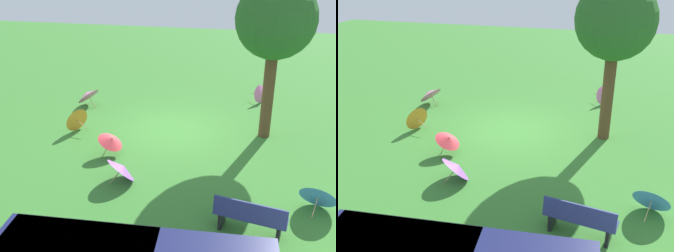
{
  "view_description": "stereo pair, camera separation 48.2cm",
  "coord_description": "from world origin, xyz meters",
  "views": [
    {
      "loc": [
        -2.58,
        12.57,
        5.83
      ],
      "look_at": [
        -0.04,
        1.01,
        0.6
      ],
      "focal_mm": 42.74,
      "sensor_mm": 36.0,
      "label": 1
    },
    {
      "loc": [
        -3.05,
        12.45,
        5.83
      ],
      "look_at": [
        -0.04,
        1.01,
        0.6
      ],
      "focal_mm": 42.74,
      "sensor_mm": 36.0,
      "label": 2
    }
  ],
  "objects": [
    {
      "name": "ground",
      "position": [
        0.0,
        0.0,
        0.0
      ],
      "size": [
        40.0,
        40.0,
        0.0
      ],
      "primitive_type": "plane",
      "color": "#387A2D"
    },
    {
      "name": "park_bench",
      "position": [
        -2.79,
        5.16,
        0.47
      ],
      "size": [
        1.66,
        0.76,
        0.9
      ],
      "color": "navy",
      "rests_on": "ground"
    },
    {
      "name": "shade_tree",
      "position": [
        -3.12,
        -0.22,
        3.84
      ],
      "size": [
        2.48,
        2.48,
        5.15
      ],
      "color": "brown",
      "rests_on": "ground"
    },
    {
      "name": "parasol_purple_0",
      "position": [
        0.66,
        3.59,
        0.4
      ],
      "size": [
        1.17,
        1.19,
        0.77
      ],
      "color": "tan",
      "rests_on": "ground"
    },
    {
      "name": "parasol_red_0",
      "position": [
        1.47,
        2.22,
        0.5
      ],
      "size": [
        0.9,
        0.91,
        0.77
      ],
      "color": "tan",
      "rests_on": "ground"
    },
    {
      "name": "parasol_pink_0",
      "position": [
        3.88,
        -1.63,
        0.48
      ],
      "size": [
        1.1,
        1.17,
        0.86
      ],
      "color": "tan",
      "rests_on": "ground"
    },
    {
      "name": "parasol_blue_0",
      "position": [
        -4.38,
        3.86,
        0.41
      ],
      "size": [
        1.04,
        0.92,
        0.83
      ],
      "color": "tan",
      "rests_on": "ground"
    },
    {
      "name": "parasol_orange_1",
      "position": [
        3.32,
        0.74,
        0.44
      ],
      "size": [
        0.96,
        0.93,
        0.87
      ],
      "color": "tan",
      "rests_on": "ground"
    },
    {
      "name": "parasol_pink_1",
      "position": [
        -2.98,
        -3.5,
        0.38
      ],
      "size": [
        0.74,
        0.75,
        0.75
      ],
      "color": "tan",
      "rests_on": "ground"
    }
  ]
}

